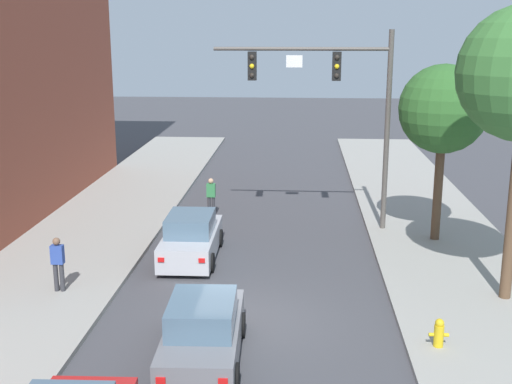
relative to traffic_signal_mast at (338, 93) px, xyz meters
name	(u,v)px	position (x,y,z in m)	size (l,w,h in m)	color
ground_plane	(247,322)	(-2.74, -8.46, -5.34)	(120.00, 120.00, 0.00)	#424247
sidewalk_left	(12,312)	(-9.24, -8.46, -5.27)	(5.00, 60.00, 0.15)	#99968E
sidewalk_right	(494,326)	(3.76, -8.46, -5.27)	(5.00, 60.00, 0.15)	#99968E
traffic_signal_mast	(338,93)	(0.00, 0.00, 0.00)	(6.60, 0.38, 7.50)	#514C47
car_lead_silver	(191,238)	(-5.04, -3.55, -4.62)	(1.88, 4.26, 1.60)	#B7B7BC
car_following_grey	(203,333)	(-3.59, -10.70, -4.62)	(1.94, 4.29, 1.60)	slate
pedestrian_sidewalk_left_walker	(58,262)	(-8.39, -7.03, -4.28)	(0.36, 0.22, 1.64)	#333338
pedestrian_crossing_road	(211,195)	(-5.06, 1.69, -4.43)	(0.36, 0.22, 1.64)	#333338
fire_hydrant	(439,333)	(2.04, -9.84, -4.84)	(0.48, 0.24, 0.72)	gold
street_tree_second	(443,110)	(3.61, -1.25, -0.44)	(3.14, 3.14, 6.35)	brown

